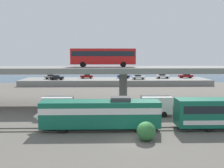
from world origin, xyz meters
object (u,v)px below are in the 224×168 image
object	(u,v)px
train_locomotive	(95,113)
service_truck_west	(150,105)
parked_car_4	(87,76)
parked_car_1	(138,77)
parked_car_3	(162,76)
parked_car_5	(186,76)
parked_car_6	(123,76)
transit_bus_on_overpass	(103,56)
parked_car_0	(51,77)
parked_car_2	(57,77)
service_truck_east	(64,106)

from	to	relation	value
train_locomotive	service_truck_west	world-z (taller)	train_locomotive
parked_car_4	parked_car_1	bearing A→B (deg)	166.73
train_locomotive	parked_car_3	world-z (taller)	train_locomotive
parked_car_5	train_locomotive	bearing A→B (deg)	61.90
service_truck_west	parked_car_3	size ratio (longest dim) A/B	1.55
parked_car_4	parked_car_6	bearing A→B (deg)	-179.68
transit_bus_on_overpass	parked_car_0	bearing A→B (deg)	116.55
parked_car_2	service_truck_east	bearing A→B (deg)	-78.00
service_truck_east	parked_car_0	size ratio (longest dim) A/B	1.62
service_truck_west	train_locomotive	bearing A→B (deg)	41.10
parked_car_1	parked_car_6	distance (m)	5.99
service_truck_east	parked_car_6	distance (m)	47.19
service_truck_east	parked_car_1	distance (m)	44.85
train_locomotive	parked_car_5	xyz separation A→B (m)	(28.60, 53.56, 0.33)
parked_car_3	parked_car_4	size ratio (longest dim) A/B	1.08
parked_car_4	parked_car_5	size ratio (longest dim) A/B	0.89
train_locomotive	parked_car_2	distance (m)	49.97
parked_car_3	parked_car_4	world-z (taller)	same
transit_bus_on_overpass	service_truck_east	size ratio (longest dim) A/B	1.76
train_locomotive	parked_car_0	distance (m)	53.00
train_locomotive	parked_car_6	xyz separation A→B (m)	(7.38, 52.77, 0.33)
parked_car_4	service_truck_east	bearing A→B (deg)	89.61
parked_car_3	service_truck_west	bearing A→B (deg)	-104.98
parked_car_0	parked_car_3	world-z (taller)	same
train_locomotive	parked_car_5	distance (m)	60.72
train_locomotive	parked_car_4	bearing A→B (deg)	-84.89
parked_car_2	parked_car_4	distance (m)	10.12
train_locomotive	parked_car_6	world-z (taller)	train_locomotive
train_locomotive	transit_bus_on_overpass	xyz separation A→B (m)	(0.99, 16.67, 7.03)
transit_bus_on_overpass	parked_car_3	world-z (taller)	transit_bus_on_overpass
service_truck_west	parked_car_2	bearing A→B (deg)	-61.65
train_locomotive	parked_car_1	size ratio (longest dim) A/B	3.81
train_locomotive	parked_car_1	xyz separation A→B (m)	(11.86, 48.79, 0.33)
parked_car_4	parked_car_5	world-z (taller)	same
transit_bus_on_overpass	service_truck_west	size ratio (longest dim) A/B	1.76
transit_bus_on_overpass	parked_car_1	xyz separation A→B (m)	(10.87, 32.12, -6.70)
parked_car_0	parked_car_6	distance (m)	23.42
service_truck_west	parked_car_6	bearing A→B (deg)	-88.82
parked_car_4	service_truck_west	bearing A→B (deg)	105.99
parked_car_5	parked_car_1	bearing A→B (deg)	15.90
parked_car_4	parked_car_6	size ratio (longest dim) A/B	1.00
parked_car_4	parked_car_5	xyz separation A→B (m)	(33.31, 0.86, 0.00)
parked_car_2	parked_car_4	size ratio (longest dim) A/B	1.03
parked_car_5	parked_car_2	bearing A→B (deg)	7.42
parked_car_2	parked_car_5	distance (m)	42.65
transit_bus_on_overpass	parked_car_6	bearing A→B (deg)	79.96
parked_car_3	parked_car_6	bearing A→B (deg)	177.19
transit_bus_on_overpass	parked_car_5	distance (m)	46.56
parked_car_1	parked_car_3	bearing A→B (deg)	21.54
parked_car_1	parked_car_2	size ratio (longest dim) A/B	0.99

